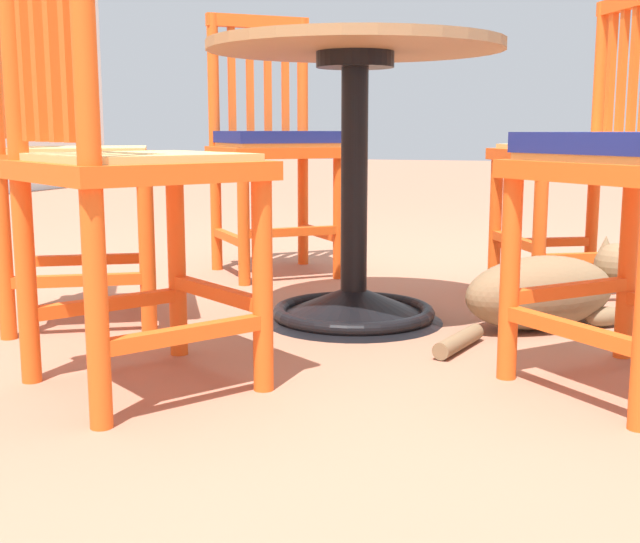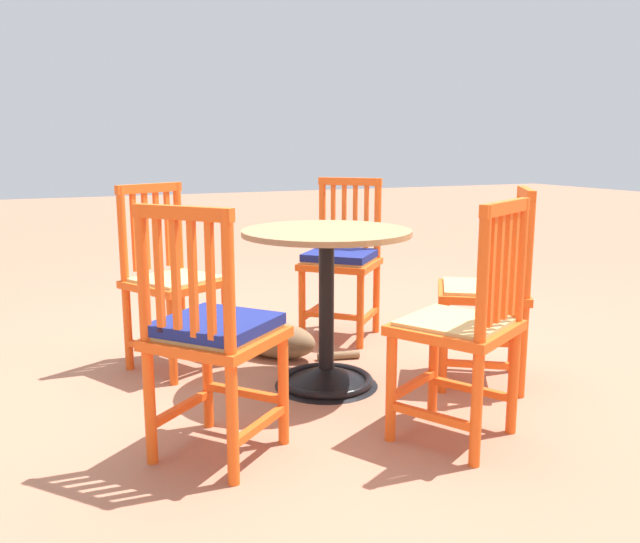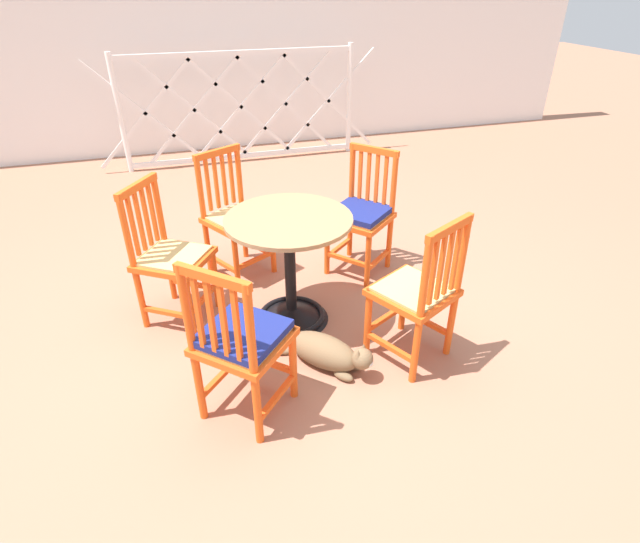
{
  "view_description": "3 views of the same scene",
  "coord_description": "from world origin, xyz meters",
  "px_view_note": "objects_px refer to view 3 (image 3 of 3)",
  "views": [
    {
      "loc": [
        -2.05,
        -0.42,
        0.51
      ],
      "look_at": [
        -0.11,
        0.2,
        0.16
      ],
      "focal_mm": 46.65,
      "sensor_mm": 36.0,
      "label": 1
    },
    {
      "loc": [
        1.26,
        2.81,
        1.1
      ],
      "look_at": [
        0.09,
        0.17,
        0.54
      ],
      "focal_mm": 37.1,
      "sensor_mm": 36.0,
      "label": 2
    },
    {
      "loc": [
        -0.55,
        -2.44,
        1.97
      ],
      "look_at": [
        0.22,
        0.08,
        0.38
      ],
      "focal_mm": 28.05,
      "sensor_mm": 36.0,
      "label": 3
    }
  ],
  "objects_px": {
    "orange_chair_at_corner": "(417,294)",
    "orange_chair_near_fence": "(170,258)",
    "orange_chair_tucked_in": "(361,215)",
    "tabby_cat": "(329,353)",
    "orange_chair_facing_out": "(241,341)",
    "orange_chair_by_planter": "(235,219)",
    "cafe_table": "(291,282)"
  },
  "relations": [
    {
      "from": "orange_chair_tucked_in",
      "to": "tabby_cat",
      "type": "distance_m",
      "value": 1.19
    },
    {
      "from": "orange_chair_at_corner",
      "to": "orange_chair_tucked_in",
      "type": "xyz_separation_m",
      "value": [
        0.07,
        1.03,
        0.01
      ]
    },
    {
      "from": "orange_chair_tucked_in",
      "to": "tabby_cat",
      "type": "height_order",
      "value": "orange_chair_tucked_in"
    },
    {
      "from": "cafe_table",
      "to": "orange_chair_at_corner",
      "type": "height_order",
      "value": "orange_chair_at_corner"
    },
    {
      "from": "tabby_cat",
      "to": "orange_chair_facing_out",
      "type": "bearing_deg",
      "value": -159.62
    },
    {
      "from": "cafe_table",
      "to": "orange_chair_tucked_in",
      "type": "distance_m",
      "value": 0.82
    },
    {
      "from": "orange_chair_at_corner",
      "to": "tabby_cat",
      "type": "height_order",
      "value": "orange_chair_at_corner"
    },
    {
      "from": "orange_chair_at_corner",
      "to": "orange_chair_near_fence",
      "type": "bearing_deg",
      "value": 147.64
    },
    {
      "from": "cafe_table",
      "to": "orange_chair_near_fence",
      "type": "bearing_deg",
      "value": 159.68
    },
    {
      "from": "orange_chair_near_fence",
      "to": "tabby_cat",
      "type": "height_order",
      "value": "orange_chair_near_fence"
    },
    {
      "from": "cafe_table",
      "to": "orange_chair_near_fence",
      "type": "height_order",
      "value": "orange_chair_near_fence"
    },
    {
      "from": "orange_chair_facing_out",
      "to": "orange_chair_at_corner",
      "type": "distance_m",
      "value": 1.01
    },
    {
      "from": "orange_chair_tucked_in",
      "to": "orange_chair_by_planter",
      "type": "bearing_deg",
      "value": 164.73
    },
    {
      "from": "orange_chair_at_corner",
      "to": "orange_chair_tucked_in",
      "type": "distance_m",
      "value": 1.04
    },
    {
      "from": "orange_chair_at_corner",
      "to": "orange_chair_by_planter",
      "type": "relative_size",
      "value": 1.0
    },
    {
      "from": "cafe_table",
      "to": "orange_chair_tucked_in",
      "type": "relative_size",
      "value": 0.83
    },
    {
      "from": "orange_chair_by_planter",
      "to": "tabby_cat",
      "type": "height_order",
      "value": "orange_chair_by_planter"
    },
    {
      "from": "orange_chair_at_corner",
      "to": "orange_chair_near_fence",
      "type": "height_order",
      "value": "same"
    },
    {
      "from": "orange_chair_by_planter",
      "to": "tabby_cat",
      "type": "relative_size",
      "value": 1.47
    },
    {
      "from": "orange_chair_tucked_in",
      "to": "orange_chair_by_planter",
      "type": "height_order",
      "value": "same"
    },
    {
      "from": "orange_chair_at_corner",
      "to": "orange_chair_by_planter",
      "type": "distance_m",
      "value": 1.51
    },
    {
      "from": "orange_chair_tucked_in",
      "to": "tabby_cat",
      "type": "xyz_separation_m",
      "value": [
        -0.56,
        -0.99,
        -0.35
      ]
    },
    {
      "from": "orange_chair_at_corner",
      "to": "cafe_table",
      "type": "bearing_deg",
      "value": 136.48
    },
    {
      "from": "cafe_table",
      "to": "tabby_cat",
      "type": "distance_m",
      "value": 0.55
    },
    {
      "from": "orange_chair_facing_out",
      "to": "orange_chair_near_fence",
      "type": "bearing_deg",
      "value": 106.82
    },
    {
      "from": "orange_chair_tucked_in",
      "to": "orange_chair_near_fence",
      "type": "relative_size",
      "value": 1.0
    },
    {
      "from": "orange_chair_facing_out",
      "to": "orange_chair_near_fence",
      "type": "distance_m",
      "value": 1.0
    },
    {
      "from": "cafe_table",
      "to": "orange_chair_at_corner",
      "type": "bearing_deg",
      "value": -43.52
    },
    {
      "from": "cafe_table",
      "to": "orange_chair_at_corner",
      "type": "relative_size",
      "value": 0.83
    },
    {
      "from": "tabby_cat",
      "to": "orange_chair_near_fence",
      "type": "bearing_deg",
      "value": 135.84
    },
    {
      "from": "orange_chair_tucked_in",
      "to": "orange_chair_by_planter",
      "type": "distance_m",
      "value": 0.91
    },
    {
      "from": "orange_chair_by_planter",
      "to": "orange_chair_near_fence",
      "type": "height_order",
      "value": "same"
    }
  ]
}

